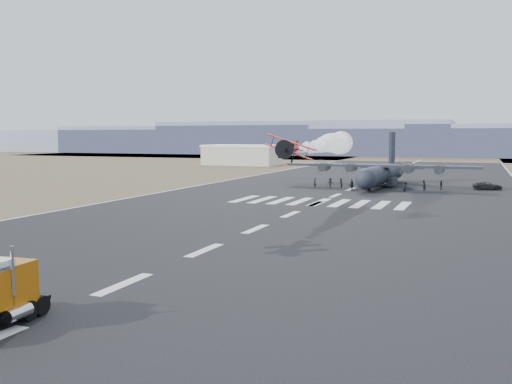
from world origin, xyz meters
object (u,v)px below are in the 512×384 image
Objects in this scene: crew_e at (405,186)px; crew_f at (352,186)px; hangar_left at (242,155)px; crew_c at (330,183)px; crew_a at (351,183)px; crew_d at (441,185)px; crew_h at (341,183)px; crew_b at (424,185)px; transport_aircraft at (382,172)px; crew_g at (315,183)px; aerobatic_biplane at (290,148)px; support_vehicle at (488,186)px.

crew_e reaches higher than crew_f.
hangar_left is at bearing -125.75° from crew_f.
crew_a is at bearing 3.72° from crew_c.
crew_e is at bearing 108.91° from crew_d.
crew_h is (-1.77, -1.32, 0.04)m from crew_a.
crew_a is at bearing -61.91° from crew_b.
hangar_left reaches higher than crew_c.
crew_c is 2.11m from crew_h.
transport_aircraft reaches higher than crew_c.
crew_h is (49.54, -70.47, -2.54)m from hangar_left.
hangar_left reaches higher than crew_a.
hangar_left is at bearing -147.86° from crew_g.
aerobatic_biplane is 49.76m from crew_d.
transport_aircraft is 6.73m from crew_a.
crew_b is (10.78, 44.64, -7.46)m from aerobatic_biplane.
crew_h is (-3.11, 4.79, 0.01)m from crew_f.
crew_h is at bearing 117.17° from crew_g.
crew_b is at bearing -47.56° from hangar_left.
crew_b is at bearing 106.63° from support_vehicle.
crew_c is 19.99m from crew_d.
hangar_left is at bearing -102.80° from crew_b.
crew_a is 6.25m from crew_f.
transport_aircraft is at bearing 129.56° from crew_h.
aerobatic_biplane is at bearing 6.80° from crew_h.
crew_a is at bearing -53.42° from hangar_left.
transport_aircraft is at bearing 78.84° from support_vehicle.
hangar_left is 86.10m from transport_aircraft.
transport_aircraft reaches higher than crew_h.
crew_f is (52.65, -75.25, -2.55)m from hangar_left.
aerobatic_biplane is 50.63m from transport_aircraft.
transport_aircraft is (56.34, -65.10, -0.69)m from hangar_left.
crew_g is (-16.64, 1.00, 0.02)m from crew_e.
crew_a is 0.96× the size of crew_f.
hangar_left is 14.31× the size of crew_f.
crew_b is at bearing 130.00° from crew_f.
crew_b reaches higher than crew_a.
aerobatic_biplane is at bearing 145.32° from support_vehicle.
aerobatic_biplane reaches higher than crew_f.
crew_g is at bearing -49.39° from crew_b.
crew_c is at bearing -88.77° from crew_e.
crew_a is at bearing 88.29° from support_vehicle.
crew_f is (4.81, -3.53, -0.08)m from crew_c.
crew_b is 19.65m from crew_g.
crew_d is (11.16, -2.99, -1.86)m from transport_aircraft.
crew_e reaches higher than crew_a.
crew_a is 0.96× the size of crew_d.
crew_b is (64.66, -70.71, -2.50)m from hangar_left.
crew_f is (-1.24, 40.10, -7.51)m from aerobatic_biplane.
aerobatic_biplane is 3.27× the size of crew_h.
crew_b is 3.86m from crew_d.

